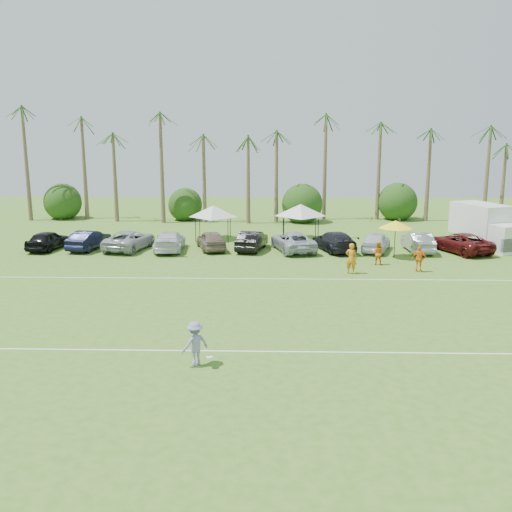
{
  "coord_description": "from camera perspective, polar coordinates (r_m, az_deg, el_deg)",
  "views": [
    {
      "loc": [
        2.89,
        -20.12,
        8.81
      ],
      "look_at": [
        1.99,
        13.27,
        1.6
      ],
      "focal_mm": 40.0,
      "sensor_mm": 36.0,
      "label": 1
    }
  ],
  "objects": [
    {
      "name": "frisbee_player",
      "position": [
        22.32,
        -6.12,
        -8.7
      ],
      "size": [
        1.37,
        1.22,
        1.76
      ],
      "rotation": [
        0.0,
        0.0,
        3.81
      ],
      "color": "#817EB2",
      "rests_on": "ground"
    },
    {
      "name": "canopy_tent_left",
      "position": [
        48.08,
        -4.32,
        5.04
      ],
      "size": [
        4.13,
        4.13,
        3.35
      ],
      "color": "black",
      "rests_on": "ground"
    },
    {
      "name": "palm_tree_0",
      "position": [
        63.24,
        -21.99,
        10.11
      ],
      "size": [
        2.4,
        2.4,
        8.9
      ],
      "color": "brown",
      "rests_on": "ground"
    },
    {
      "name": "parked_car_2",
      "position": [
        45.03,
        -12.53,
        1.57
      ],
      "size": [
        3.53,
        5.76,
        1.49
      ],
      "primitive_type": "imported",
      "rotation": [
        0.0,
        0.0,
        2.93
      ],
      "color": "#A4A8AC",
      "rests_on": "ground"
    },
    {
      "name": "parked_car_8",
      "position": [
        44.23,
        11.91,
        1.41
      ],
      "size": [
        3.09,
        4.71,
        1.49
      ],
      "primitive_type": "imported",
      "rotation": [
        0.0,
        0.0,
        2.81
      ],
      "color": "silver",
      "rests_on": "ground"
    },
    {
      "name": "bush_tree_0",
      "position": [
        63.43,
        -18.73,
        5.19
      ],
      "size": [
        4.0,
        4.0,
        4.0
      ],
      "color": "brown",
      "rests_on": "ground"
    },
    {
      "name": "sideline_player_c",
      "position": [
        38.29,
        16.02,
        -0.28
      ],
      "size": [
        1.09,
        0.73,
        1.72
      ],
      "primitive_type": "imported",
      "rotation": [
        0.0,
        0.0,
        2.8
      ],
      "color": "orange",
      "rests_on": "ground"
    },
    {
      "name": "palm_tree_9",
      "position": [
        60.06,
        16.44,
        11.26
      ],
      "size": [
        2.4,
        2.4,
        9.9
      ],
      "color": "brown",
      "rests_on": "ground"
    },
    {
      "name": "sideline_player_b",
      "position": [
        39.76,
        12.1,
        0.28
      ],
      "size": [
        0.95,
        0.87,
        1.6
      ],
      "primitive_type": "imported",
      "rotation": [
        0.0,
        0.0,
        2.72
      ],
      "color": "orange",
      "rests_on": "ground"
    },
    {
      "name": "palm_tree_7",
      "position": [
        58.36,
        6.75,
        13.33
      ],
      "size": [
        2.4,
        2.4,
        11.9
      ],
      "color": "brown",
      "rests_on": "ground"
    },
    {
      "name": "parked_car_1",
      "position": [
        45.88,
        -16.36,
        1.56
      ],
      "size": [
        2.47,
        4.76,
        1.49
      ],
      "primitive_type": "imported",
      "rotation": [
        0.0,
        0.0,
        2.94
      ],
      "color": "black",
      "rests_on": "ground"
    },
    {
      "name": "market_umbrella",
      "position": [
        41.95,
        13.79,
        3.09
      ],
      "size": [
        2.44,
        2.44,
        2.72
      ],
      "color": "black",
      "rests_on": "ground"
    },
    {
      "name": "bush_tree_3",
      "position": [
        60.96,
        14.01,
        5.21
      ],
      "size": [
        4.0,
        4.0,
        4.0
      ],
      "color": "brown",
      "rests_on": "ground"
    },
    {
      "name": "palm_tree_2",
      "position": [
        60.0,
        -13.13,
        12.25
      ],
      "size": [
        2.4,
        2.4,
        10.9
      ],
      "color": "brown",
      "rests_on": "ground"
    },
    {
      "name": "palm_tree_5",
      "position": [
        58.19,
        -1.33,
        11.72
      ],
      "size": [
        2.4,
        2.4,
        9.9
      ],
      "color": "brown",
      "rests_on": "ground"
    },
    {
      "name": "palm_tree_4",
      "position": [
        58.54,
        -5.31,
        10.83
      ],
      "size": [
        2.4,
        2.4,
        8.9
      ],
      "color": "brown",
      "rests_on": "ground"
    },
    {
      "name": "palm_tree_1",
      "position": [
        61.43,
        -17.69,
        11.19
      ],
      "size": [
        2.4,
        2.4,
        9.9
      ],
      "color": "brown",
      "rests_on": "ground"
    },
    {
      "name": "parked_car_6",
      "position": [
        43.51,
        3.72,
        1.47
      ],
      "size": [
        3.73,
        5.81,
        1.49
      ],
      "primitive_type": "imported",
      "rotation": [
        0.0,
        0.0,
        3.39
      ],
      "color": "#ACB3BC",
      "rests_on": "ground"
    },
    {
      "name": "canopy_tent_right",
      "position": [
        47.91,
        4.48,
        5.19
      ],
      "size": [
        4.34,
        4.34,
        3.52
      ],
      "color": "black",
      "rests_on": "ground"
    },
    {
      "name": "ground",
      "position": [
        22.15,
        -6.2,
        -11.33
      ],
      "size": [
        120.0,
        120.0,
        0.0
      ],
      "primitive_type": "plane",
      "color": "#446D20",
      "rests_on": "ground"
    },
    {
      "name": "palm_tree_6",
      "position": [
        58.13,
        2.71,
        12.56
      ],
      "size": [
        2.4,
        2.4,
        10.9
      ],
      "color": "brown",
      "rests_on": "ground"
    },
    {
      "name": "bush_tree_1",
      "position": [
        60.19,
        -6.99,
        5.4
      ],
      "size": [
        4.0,
        4.0,
        4.0
      ],
      "color": "brown",
      "rests_on": "ground"
    },
    {
      "name": "palm_tree_3",
      "position": [
        59.14,
        -9.31,
        13.24
      ],
      "size": [
        2.4,
        2.4,
        11.9
      ],
      "color": "brown",
      "rests_on": "ground"
    },
    {
      "name": "field_lines",
      "position": [
        29.61,
        -4.14,
        -5.15
      ],
      "size": [
        80.0,
        12.1,
        0.01
      ],
      "color": "white",
      "rests_on": "ground"
    },
    {
      "name": "parked_car_9",
      "position": [
        44.88,
        15.88,
        1.36
      ],
      "size": [
        1.66,
        4.56,
        1.49
      ],
      "primitive_type": "imported",
      "rotation": [
        0.0,
        0.0,
        3.16
      ],
      "color": "gray",
      "rests_on": "ground"
    },
    {
      "name": "parked_car_4",
      "position": [
        44.05,
        -4.51,
        1.59
      ],
      "size": [
        2.93,
        4.7,
        1.49
      ],
      "primitive_type": "imported",
      "rotation": [
        0.0,
        0.0,
        3.43
      ],
      "color": "#7B6B59",
      "rests_on": "ground"
    },
    {
      "name": "bush_tree_2",
      "position": [
        59.62,
        4.55,
        5.39
      ],
      "size": [
        4.0,
        4.0,
        4.0
      ],
      "color": "brown",
      "rests_on": "ground"
    },
    {
      "name": "palm_tree_10",
      "position": [
        61.5,
        21.1,
        11.76
      ],
      "size": [
        2.4,
        2.4,
        10.9
      ],
      "color": "brown",
      "rests_on": "ground"
    },
    {
      "name": "parked_car_7",
      "position": [
        43.95,
        7.82,
        1.49
      ],
      "size": [
        3.47,
        5.52,
        1.49
      ],
      "primitive_type": "imported",
      "rotation": [
        0.0,
        0.0,
        3.43
      ],
      "color": "black",
      "rests_on": "ground"
    },
    {
      "name": "parked_car_3",
      "position": [
        44.08,
        -8.65,
        1.5
      ],
      "size": [
        2.39,
        5.25,
        1.49
      ],
      "primitive_type": "imported",
      "rotation": [
        0.0,
        0.0,
        3.2
      ],
      "color": "silver",
      "rests_on": "ground"
    },
    {
      "name": "parked_car_5",
      "position": [
        43.77,
        -0.41,
        1.56
      ],
      "size": [
        2.49,
        4.76,
        1.49
      ],
      "primitive_type": "imported",
      "rotation": [
        0.0,
        0.0,
        2.93
      ],
      "color": "black",
      "rests_on": "ground"
    },
    {
      "name": "parked_car_10",
      "position": [
        45.65,
        19.75,
        1.28
      ],
      "size": [
        4.29,
        5.9,
        1.49
      ],
      "primitive_type": "imported",
      "rotation": [
        0.0,
        0.0,
        3.52
      ],
      "color": "#541213",
      "rests_on": "ground"
    },
    {
      "name": "sideline_player_a",
      "position": [
        36.82,
        9.5,
        -0.24
      ],
      "size": [
        0.85,
        0.7,
        1.99
      ],
      "primitive_type": "imported",
      "rotation": [
        0.0,
        0.0,
        2.78
      ],
      "color": "orange",
      "rests_on": "ground"
    },
    {
      "name": "parked_car_0",
      "position": [
        46.76,
        -20.11,
        1.5
      ],
      "size": [
        2.36,
        4.58,
        1.49
      ],
      "primitive_type": "imported",
      "rotation": [
        0.0,
        0.0,
        3.0
      ],
      "color": "black",
      "rests_on": "ground"
    },
    {
      "name": "box_truck",
      "position": [
        48.37,
        22.1,
        2.93
      ],
      "size": [
        4.43,
        6.91,
        3.34
      ],
      "rotation": [
        0.0,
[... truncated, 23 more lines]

